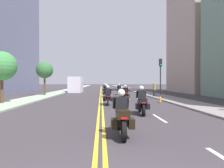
# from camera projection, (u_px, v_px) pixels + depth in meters

# --- Properties ---
(ground_plane) EXTENTS (264.00, 264.00, 0.00)m
(ground_plane) POSITION_uv_depth(u_px,v_px,m) (101.00, 90.00, 50.35)
(ground_plane) COLOR #373136
(sidewalk_left) EXTENTS (2.82, 144.00, 0.12)m
(sidewalk_left) POSITION_uv_depth(u_px,v_px,m) (71.00, 89.00, 49.96)
(sidewalk_left) COLOR #95A78F
(sidewalk_left) RESTS_ON ground
(sidewalk_right) EXTENTS (2.82, 144.00, 0.12)m
(sidewalk_right) POSITION_uv_depth(u_px,v_px,m) (131.00, 89.00, 50.73)
(sidewalk_right) COLOR gray
(sidewalk_right) RESTS_ON ground
(centreline_yellow_inner) EXTENTS (0.12, 132.00, 0.01)m
(centreline_yellow_inner) POSITION_uv_depth(u_px,v_px,m) (101.00, 90.00, 50.34)
(centreline_yellow_inner) COLOR yellow
(centreline_yellow_inner) RESTS_ON ground
(centreline_yellow_outer) EXTENTS (0.12, 132.00, 0.01)m
(centreline_yellow_outer) POSITION_uv_depth(u_px,v_px,m) (102.00, 90.00, 50.35)
(centreline_yellow_outer) COLOR yellow
(centreline_yellow_outer) RESTS_ON ground
(lane_dashes_white) EXTENTS (0.14, 56.40, 0.01)m
(lane_dashes_white) POSITION_uv_depth(u_px,v_px,m) (121.00, 94.00, 31.53)
(lane_dashes_white) COLOR silver
(lane_dashes_white) RESTS_ON ground
(building_left_1) EXTENTS (7.19, 18.14, 26.86)m
(building_left_1) POSITION_uv_depth(u_px,v_px,m) (3.00, 17.00, 36.47)
(building_left_1) COLOR slate
(building_left_1) RESTS_ON ground
(building_right_1) EXTENTS (7.26, 13.16, 28.57)m
(building_right_1) POSITION_uv_depth(u_px,v_px,m) (198.00, 13.00, 36.95)
(building_right_1) COLOR tan
(building_right_1) RESTS_ON ground
(motorcycle_0) EXTENTS (0.76, 2.29, 1.61)m
(motorcycle_0) POSITION_uv_depth(u_px,v_px,m) (121.00, 117.00, 7.06)
(motorcycle_0) COLOR black
(motorcycle_0) RESTS_ON ground
(motorcycle_1) EXTENTS (0.78, 2.17, 1.64)m
(motorcycle_1) POSITION_uv_depth(u_px,v_px,m) (142.00, 103.00, 11.75)
(motorcycle_1) COLOR black
(motorcycle_1) RESTS_ON ground
(motorcycle_2) EXTENTS (0.77, 2.25, 1.59)m
(motorcycle_2) POSITION_uv_depth(u_px,v_px,m) (108.00, 97.00, 16.73)
(motorcycle_2) COLOR black
(motorcycle_2) RESTS_ON ground
(motorcycle_3) EXTENTS (0.77, 2.14, 1.57)m
(motorcycle_3) POSITION_uv_depth(u_px,v_px,m) (125.00, 94.00, 20.86)
(motorcycle_3) COLOR black
(motorcycle_3) RESTS_ON ground
(motorcycle_4) EXTENTS (0.77, 2.21, 1.59)m
(motorcycle_4) POSITION_uv_depth(u_px,v_px,m) (106.00, 92.00, 25.49)
(motorcycle_4) COLOR black
(motorcycle_4) RESTS_ON ground
(motorcycle_5) EXTENTS (0.77, 2.18, 1.63)m
(motorcycle_5) POSITION_uv_depth(u_px,v_px,m) (119.00, 90.00, 29.94)
(motorcycle_5) COLOR black
(motorcycle_5) RESTS_ON ground
(motorcycle_6) EXTENTS (0.78, 2.30, 1.62)m
(motorcycle_6) POSITION_uv_depth(u_px,v_px,m) (105.00, 89.00, 34.48)
(motorcycle_6) COLOR black
(motorcycle_6) RESTS_ON ground
(traffic_cone_0) EXTENTS (0.34, 0.34, 0.72)m
(traffic_cone_0) POSITION_uv_depth(u_px,v_px,m) (160.00, 99.00, 18.57)
(traffic_cone_0) COLOR black
(traffic_cone_0) RESTS_ON ground
(traffic_light_near) EXTENTS (0.28, 0.38, 4.36)m
(traffic_light_near) POSITION_uv_depth(u_px,v_px,m) (161.00, 71.00, 22.12)
(traffic_light_near) COLOR black
(traffic_light_near) RESTS_ON ground
(pedestrian_0) EXTENTS (0.26, 0.39, 1.82)m
(pedestrian_0) POSITION_uv_depth(u_px,v_px,m) (154.00, 90.00, 25.19)
(pedestrian_0) COLOR #212634
(pedestrian_0) RESTS_ON ground
(street_tree_0) EXTENTS (2.42, 2.42, 4.40)m
(street_tree_0) POSITION_uv_depth(u_px,v_px,m) (2.00, 66.00, 16.98)
(street_tree_0) COLOR #4E3423
(street_tree_0) RESTS_ON ground
(street_tree_1) EXTENTS (2.24, 2.24, 4.61)m
(street_tree_1) POSITION_uv_depth(u_px,v_px,m) (45.00, 70.00, 27.63)
(street_tree_1) COLOR #4A3B25
(street_tree_1) RESTS_ON ground
(parked_truck) EXTENTS (2.20, 6.50, 2.80)m
(parked_truck) POSITION_uv_depth(u_px,v_px,m) (76.00, 85.00, 38.13)
(parked_truck) COLOR silver
(parked_truck) RESTS_ON ground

